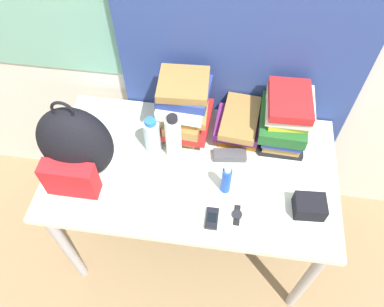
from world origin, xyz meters
TOP-DOWN VIEW (x-y plane):
  - ground_plane at (0.00, 0.00)m, footprint 12.00×12.00m
  - wall_back at (-0.00, 0.81)m, footprint 6.00×0.06m
  - curtain_blue at (0.16, 0.76)m, footprint 1.11×0.04m
  - desk at (0.00, 0.36)m, footprint 1.30×0.73m
  - backpack at (-0.47, 0.28)m, footprint 0.31×0.27m
  - book_stack_left at (-0.06, 0.58)m, footprint 0.24×0.29m
  - book_stack_center at (0.19, 0.59)m, footprint 0.21×0.29m
  - book_stack_right at (0.39, 0.58)m, footprint 0.22×0.28m
  - water_bottle at (-0.19, 0.44)m, footprint 0.07×0.07m
  - sports_bottle at (-0.09, 0.43)m, footprint 0.07×0.07m
  - sunscreen_bottle at (0.16, 0.26)m, footprint 0.04×0.04m
  - cell_phone at (0.12, 0.12)m, footprint 0.05×0.10m
  - sunglasses_case at (0.16, 0.44)m, footprint 0.16×0.07m
  - camera_pouch at (0.51, 0.21)m, footprint 0.13×0.11m
  - wristwatch at (0.22, 0.15)m, footprint 0.04×0.09m

SIDE VIEW (x-z plane):
  - ground_plane at x=0.00m, z-range 0.00..0.00m
  - desk at x=0.00m, z-range 0.29..1.06m
  - wristwatch at x=0.22m, z-range 0.77..0.78m
  - cell_phone at x=0.12m, z-range 0.77..0.79m
  - sunglasses_case at x=0.16m, z-range 0.77..0.81m
  - camera_pouch at x=0.51m, z-range 0.77..0.85m
  - book_stack_center at x=0.19m, z-range 0.78..0.90m
  - sunscreen_bottle at x=0.16m, z-range 0.77..0.94m
  - water_bottle at x=-0.19m, z-range 0.77..0.96m
  - sports_bottle at x=-0.09m, z-range 0.77..1.02m
  - book_stack_right at x=0.39m, z-range 0.77..1.06m
  - book_stack_left at x=-0.06m, z-range 0.77..1.09m
  - backpack at x=-0.47m, z-range 0.74..1.16m
  - curtain_blue at x=0.16m, z-range 0.00..2.50m
  - wall_back at x=0.00m, z-range 0.00..2.50m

